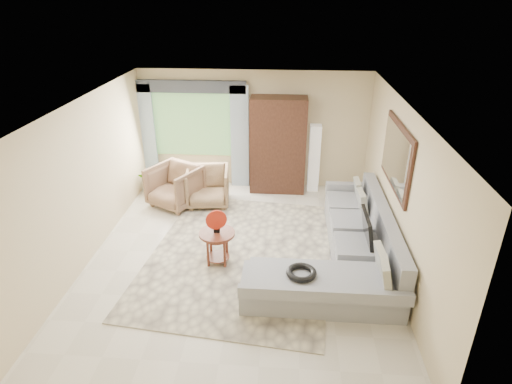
# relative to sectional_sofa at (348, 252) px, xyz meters

# --- Properties ---
(ground) EXTENTS (6.00, 6.00, 0.00)m
(ground) POSITION_rel_sectional_sofa_xyz_m (-1.78, 0.18, -0.28)
(ground) COLOR silver
(ground) RESTS_ON ground
(area_rug) EXTENTS (3.42, 4.31, 0.02)m
(area_rug) POSITION_rel_sectional_sofa_xyz_m (-1.77, 0.22, -0.27)
(area_rug) COLOR beige
(area_rug) RESTS_ON ground
(sectional_sofa) EXTENTS (2.30, 3.46, 0.90)m
(sectional_sofa) POSITION_rel_sectional_sofa_xyz_m (0.00, 0.00, 0.00)
(sectional_sofa) COLOR gray
(sectional_sofa) RESTS_ON ground
(tv_screen) EXTENTS (0.14, 0.74, 0.48)m
(tv_screen) POSITION_rel_sectional_sofa_xyz_m (0.27, 0.04, 0.44)
(tv_screen) COLOR black
(tv_screen) RESTS_ON sectional_sofa
(garden_hose) EXTENTS (0.43, 0.43, 0.09)m
(garden_hose) POSITION_rel_sectional_sofa_xyz_m (-0.78, -0.98, 0.26)
(garden_hose) COLOR black
(garden_hose) RESTS_ON sectional_sofa
(coffee_table) EXTENTS (0.58, 0.58, 0.58)m
(coffee_table) POSITION_rel_sectional_sofa_xyz_m (-2.12, -0.05, 0.02)
(coffee_table) COLOR #4D2014
(coffee_table) RESTS_ON ground
(red_disc) EXTENTS (0.33, 0.13, 0.34)m
(red_disc) POSITION_rel_sectional_sofa_xyz_m (-2.12, -0.05, 0.53)
(red_disc) COLOR #B22411
(red_disc) RESTS_ON coffee_table
(armchair_left) EXTENTS (1.25, 1.26, 0.85)m
(armchair_left) POSITION_rel_sectional_sofa_xyz_m (-3.33, 1.98, 0.14)
(armchair_left) COLOR brown
(armchair_left) RESTS_ON ground
(armchair_right) EXTENTS (0.95, 0.97, 0.80)m
(armchair_right) POSITION_rel_sectional_sofa_xyz_m (-2.66, 2.06, 0.12)
(armchair_right) COLOR #9D7655
(armchair_right) RESTS_ON ground
(potted_plant) EXTENTS (0.61, 0.56, 0.59)m
(potted_plant) POSITION_rel_sectional_sofa_xyz_m (-4.02, 2.58, 0.01)
(potted_plant) COLOR #999999
(potted_plant) RESTS_ON ground
(armoire) EXTENTS (1.20, 0.55, 2.10)m
(armoire) POSITION_rel_sectional_sofa_xyz_m (-1.23, 2.90, 0.77)
(armoire) COLOR black
(armoire) RESTS_ON ground
(floor_lamp) EXTENTS (0.24, 0.24, 1.50)m
(floor_lamp) POSITION_rel_sectional_sofa_xyz_m (-0.43, 2.96, 0.47)
(floor_lamp) COLOR silver
(floor_lamp) RESTS_ON ground
(window) EXTENTS (1.80, 0.04, 1.40)m
(window) POSITION_rel_sectional_sofa_xyz_m (-3.13, 3.15, 1.12)
(window) COLOR #669E59
(window) RESTS_ON wall_back
(curtain_left) EXTENTS (0.40, 0.08, 2.30)m
(curtain_left) POSITION_rel_sectional_sofa_xyz_m (-4.18, 3.06, 0.87)
(curtain_left) COLOR #9EB7CC
(curtain_left) RESTS_ON ground
(curtain_right) EXTENTS (0.40, 0.08, 2.30)m
(curtain_right) POSITION_rel_sectional_sofa_xyz_m (-2.08, 3.06, 0.87)
(curtain_right) COLOR #9EB7CC
(curtain_right) RESTS_ON ground
(valance) EXTENTS (2.40, 0.12, 0.26)m
(valance) POSITION_rel_sectional_sofa_xyz_m (-3.13, 3.08, 1.97)
(valance) COLOR #1E232D
(valance) RESTS_ON wall_back
(wall_mirror) EXTENTS (0.05, 1.70, 1.05)m
(wall_mirror) POSITION_rel_sectional_sofa_xyz_m (0.68, 0.53, 1.47)
(wall_mirror) COLOR black
(wall_mirror) RESTS_ON wall_right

